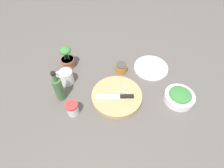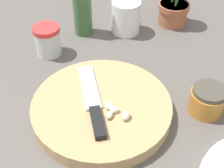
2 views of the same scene
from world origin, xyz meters
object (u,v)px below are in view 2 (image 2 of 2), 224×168
(spice_jar, at_px, (48,40))
(honey_jar, at_px, (207,100))
(potted_herb, at_px, (174,3))
(oil_bottle, at_px, (82,6))
(coffee_mug, at_px, (126,16))
(cutting_board, at_px, (102,108))
(chef_knife, at_px, (93,103))
(garlic_cloves, at_px, (116,112))

(spice_jar, relative_size, honey_jar, 1.05)
(spice_jar, bearing_deg, potted_herb, 91.77)
(oil_bottle, xyz_separation_m, potted_herb, (0.05, 0.26, -0.02))
(spice_jar, height_order, potted_herb, potted_herb)
(coffee_mug, height_order, oil_bottle, oil_bottle)
(cutting_board, height_order, honey_jar, honey_jar)
(coffee_mug, bearing_deg, chef_knife, -35.21)
(honey_jar, height_order, oil_bottle, oil_bottle)
(honey_jar, relative_size, oil_bottle, 0.36)
(potted_herb, bearing_deg, cutting_board, -50.66)
(chef_knife, bearing_deg, coffee_mug, 65.04)
(spice_jar, xyz_separation_m, honey_jar, (0.33, 0.26, -0.01))
(oil_bottle, bearing_deg, potted_herb, 79.00)
(garlic_cloves, distance_m, oil_bottle, 0.37)
(potted_herb, bearing_deg, honey_jar, -18.75)
(spice_jar, bearing_deg, garlic_cloves, 12.83)
(cutting_board, relative_size, potted_herb, 1.89)
(honey_jar, xyz_separation_m, potted_herb, (-0.34, 0.12, 0.04))
(garlic_cloves, relative_size, coffee_mug, 0.56)
(chef_knife, height_order, oil_bottle, oil_bottle)
(oil_bottle, bearing_deg, coffee_mug, 72.44)
(coffee_mug, bearing_deg, cutting_board, -32.55)
(garlic_cloves, height_order, honey_jar, honey_jar)
(spice_jar, relative_size, coffee_mug, 0.72)
(coffee_mug, height_order, honey_jar, coffee_mug)
(chef_knife, bearing_deg, potted_herb, 47.93)
(garlic_cloves, relative_size, spice_jar, 0.78)
(cutting_board, xyz_separation_m, chef_knife, (-0.00, -0.02, 0.02))
(chef_knife, distance_m, honey_jar, 0.24)
(cutting_board, xyz_separation_m, spice_jar, (-0.26, -0.05, 0.02))
(chef_knife, distance_m, garlic_cloves, 0.05)
(chef_knife, xyz_separation_m, garlic_cloves, (0.04, 0.03, 0.00))
(coffee_mug, xyz_separation_m, oil_bottle, (-0.04, -0.12, 0.04))
(cutting_board, bearing_deg, chef_knife, -95.60)
(oil_bottle, relative_size, potted_herb, 1.36)
(chef_knife, height_order, potted_herb, potted_herb)
(honey_jar, bearing_deg, cutting_board, -109.40)
(oil_bottle, bearing_deg, garlic_cloves, -7.74)
(spice_jar, xyz_separation_m, potted_herb, (-0.01, 0.38, 0.03))
(spice_jar, height_order, coffee_mug, coffee_mug)
(chef_knife, bearing_deg, oil_bottle, 85.75)
(garlic_cloves, bearing_deg, spice_jar, -167.17)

